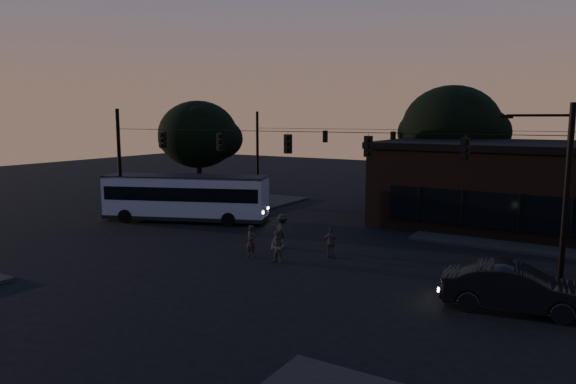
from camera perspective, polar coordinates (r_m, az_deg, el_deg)
The scene contains 14 objects.
ground at distance 24.61m, azimuth -4.88°, elevation -8.07°, with size 120.00×120.00×0.00m, color black.
sidewalk_far_right at distance 33.81m, azimuth 27.27°, elevation -4.35°, with size 14.00×10.00×0.15m, color black.
sidewalk_far_left at distance 43.84m, azimuth -8.91°, elevation -0.84°, with size 14.00×10.00×0.15m, color black.
building at distance 35.63m, azimuth 22.97°, elevation 0.81°, with size 15.40×10.41×5.40m.
tree_behind at distance 42.26m, azimuth 17.69°, elevation 6.88°, with size 7.60×7.60×9.43m.
tree_left at distance 42.57m, azimuth -9.95°, elevation 6.31°, with size 6.40×6.40×8.30m.
signal_rig_near at distance 27.07m, azimuth 0.00°, elevation 3.03°, with size 26.24×0.30×7.50m.
signal_rig_far at distance 41.57m, azimuth 11.54°, elevation 4.34°, with size 26.24×0.30×7.50m.
bus at distance 35.10m, azimuth -11.27°, elevation -0.39°, with size 11.15×6.46×3.10m.
car at distance 20.43m, azimuth 23.95°, elevation -9.74°, with size 1.78×5.10×1.68m, color black.
pedestrian_a at distance 25.69m, azimuth -4.15°, elevation -5.49°, with size 0.60×0.39×1.63m, color black.
pedestrian_b at distance 24.61m, azimuth -1.17°, elevation -6.13°, with size 0.77×0.60×1.59m, color #3F3C3A.
pedestrian_c at distance 25.63m, azimuth 4.81°, elevation -5.64°, with size 0.90×0.37×1.53m, color #302E38.
pedestrian_d at distance 27.41m, azimuth -0.59°, elevation -4.35°, with size 1.20×0.69×1.86m, color black.
Camera 1 is at (13.97, -19.06, 6.88)m, focal length 32.00 mm.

